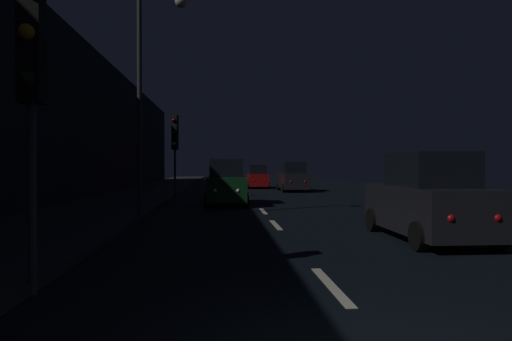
% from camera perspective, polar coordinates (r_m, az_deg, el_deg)
% --- Properties ---
extents(ground, '(25.41, 84.00, 0.02)m').
position_cam_1_polar(ground, '(28.25, -1.04, -3.09)').
color(ground, black).
extents(sidewalk_left, '(4.40, 84.00, 0.15)m').
position_cam_1_polar(sidewalk_left, '(28.61, -14.17, -2.89)').
color(sidewalk_left, '#28282B').
rests_on(sidewalk_left, ground).
extents(building_facade_left, '(0.80, 63.00, 8.37)m').
position_cam_1_polar(building_facade_left, '(25.85, -21.25, 5.83)').
color(building_facade_left, black).
rests_on(building_facade_left, ground).
extents(lane_centerline, '(0.16, 26.70, 0.01)m').
position_cam_1_polar(lane_centerline, '(19.61, 0.45, -4.68)').
color(lane_centerline, beige).
rests_on(lane_centerline, ground).
extents(traffic_light_far_left, '(0.38, 0.48, 4.60)m').
position_cam_1_polar(traffic_light_far_left, '(25.00, -10.29, 4.04)').
color(traffic_light_far_left, '#38383A').
rests_on(traffic_light_far_left, ground).
extents(traffic_light_near_left, '(0.33, 0.47, 4.59)m').
position_cam_1_polar(traffic_light_near_left, '(7.17, -26.72, 12.57)').
color(traffic_light_near_left, '#38383A').
rests_on(traffic_light_near_left, ground).
extents(streetlamp_overhead, '(1.70, 0.44, 7.60)m').
position_cam_1_polar(streetlamp_overhead, '(15.84, -13.00, 12.19)').
color(streetlamp_overhead, '#2D2D30').
rests_on(streetlamp_overhead, ground).
extents(car_approaching_headlights, '(1.95, 4.22, 2.13)m').
position_cam_1_polar(car_approaching_headlights, '(21.03, -3.83, -1.69)').
color(car_approaching_headlights, '#0F3819').
rests_on(car_approaching_headlights, ground).
extents(car_distant_taillights, '(1.72, 3.73, 1.88)m').
position_cam_1_polar(car_distant_taillights, '(36.25, 0.18, -0.90)').
color(car_distant_taillights, maroon).
rests_on(car_distant_taillights, ground).
extents(car_parked_right_near, '(1.96, 4.25, 2.14)m').
position_cam_1_polar(car_parked_right_near, '(11.79, 21.03, -3.51)').
color(car_parked_right_near, black).
rests_on(car_parked_right_near, ground).
extents(car_parked_right_far, '(1.92, 4.16, 2.10)m').
position_cam_1_polar(car_parked_right_far, '(31.84, 4.74, -0.93)').
color(car_parked_right_far, black).
rests_on(car_parked_right_far, ground).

